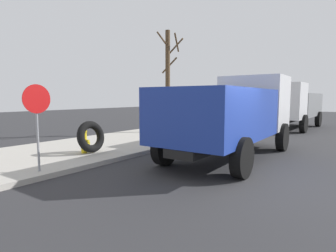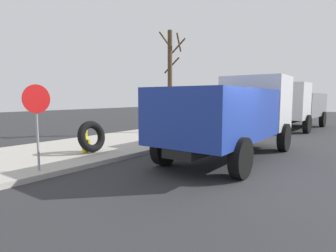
% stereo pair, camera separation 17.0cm
% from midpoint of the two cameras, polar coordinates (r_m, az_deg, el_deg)
% --- Properties ---
extents(ground_plane, '(80.00, 80.00, 0.00)m').
position_cam_midpoint_polar(ground_plane, '(7.80, 14.49, -10.10)').
color(ground_plane, '#2D2D30').
extents(sidewalk_curb, '(36.00, 5.00, 0.15)m').
position_cam_midpoint_polar(sidewalk_curb, '(11.75, -16.52, -4.38)').
color(sidewalk_curb, '#ADA89E').
rests_on(sidewalk_curb, ground).
extents(fire_hydrant, '(0.24, 0.54, 0.91)m').
position_cam_midpoint_polar(fire_hydrant, '(10.29, -17.40, -2.69)').
color(fire_hydrant, yellow).
rests_on(fire_hydrant, sidewalk_curb).
extents(loose_tire, '(1.15, 0.52, 1.17)m').
position_cam_midpoint_polar(loose_tire, '(10.21, -16.08, -2.14)').
color(loose_tire, black).
rests_on(loose_tire, sidewalk_curb).
extents(stop_sign, '(0.76, 0.08, 2.32)m').
position_cam_midpoint_polar(stop_sign, '(8.07, -25.98, 2.73)').
color(stop_sign, gray).
rests_on(stop_sign, sidewalk_curb).
extents(dump_truck_blue, '(7.06, 2.93, 3.00)m').
position_cam_midpoint_polar(dump_truck_blue, '(10.15, 12.87, 2.87)').
color(dump_truck_blue, '#1E3899').
rests_on(dump_truck_blue, ground).
extents(dump_truck_gray, '(7.09, 3.01, 3.00)m').
position_cam_midpoint_polar(dump_truck_gray, '(20.68, 23.97, 3.99)').
color(dump_truck_gray, slate).
rests_on(dump_truck_gray, ground).
extents(bare_tree, '(1.31, 1.34, 5.73)m').
position_cam_midpoint_polar(bare_tree, '(15.98, -0.30, 9.78)').
color(bare_tree, '#4C3823').
rests_on(bare_tree, sidewalk_curb).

